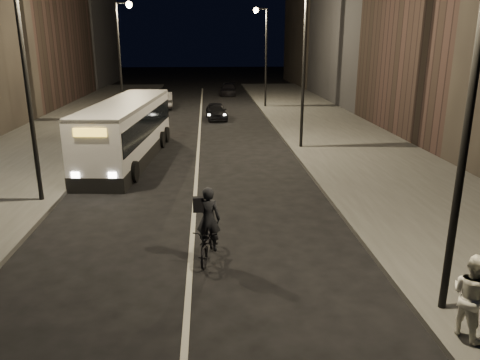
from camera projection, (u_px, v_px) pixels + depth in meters
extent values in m
plane|color=black|center=(192.00, 244.00, 13.77)|extent=(180.00, 180.00, 0.00)
cube|color=#3A3B38|center=(342.00, 140.00, 27.68)|extent=(7.00, 70.00, 0.16)
cube|color=#3A3B38|center=(49.00, 144.00, 26.55)|extent=(7.00, 70.00, 0.16)
cylinder|color=black|center=(467.00, 127.00, 9.12)|extent=(0.16, 0.16, 8.00)
cylinder|color=black|center=(304.00, 72.00, 24.40)|extent=(0.16, 0.16, 8.00)
cylinder|color=black|center=(266.00, 59.00, 39.67)|extent=(0.16, 0.16, 8.00)
cube|color=black|center=(261.00, 9.00, 38.48)|extent=(0.90, 0.08, 0.08)
sphere|color=#FFD18C|center=(256.00, 10.00, 38.48)|extent=(0.44, 0.44, 0.44)
cylinder|color=black|center=(28.00, 89.00, 16.01)|extent=(0.16, 0.16, 8.00)
cylinder|color=black|center=(120.00, 63.00, 33.19)|extent=(0.16, 0.16, 8.00)
cube|color=black|center=(122.00, 3.00, 32.06)|extent=(0.90, 0.08, 0.08)
sphere|color=#FFD18C|center=(129.00, 4.00, 32.12)|extent=(0.44, 0.44, 0.44)
cube|color=silver|center=(128.00, 131.00, 23.02)|extent=(3.20, 10.96, 2.88)
cube|color=black|center=(127.00, 123.00, 22.90)|extent=(3.24, 10.60, 1.03)
cube|color=silver|center=(126.00, 103.00, 22.61)|extent=(3.22, 10.96, 0.16)
cube|color=gold|center=(90.00, 133.00, 17.56)|extent=(1.26, 0.22, 0.31)
cylinder|color=black|center=(80.00, 171.00, 19.71)|extent=(0.39, 0.92, 0.90)
cylinder|color=black|center=(133.00, 172.00, 19.67)|extent=(0.39, 0.92, 0.90)
cylinder|color=black|center=(124.00, 137.00, 26.60)|extent=(0.39, 0.92, 0.90)
cylinder|color=black|center=(163.00, 137.00, 26.56)|extent=(0.39, 0.92, 0.90)
imported|color=black|center=(209.00, 242.00, 12.76)|extent=(0.99, 1.94, 0.97)
imported|color=black|center=(208.00, 219.00, 12.35)|extent=(0.72, 0.54, 1.78)
imported|color=white|center=(472.00, 296.00, 9.08)|extent=(0.91, 1.02, 1.74)
imported|color=black|center=(216.00, 111.00, 34.96)|extent=(1.69, 3.68, 1.22)
imported|color=#303032|center=(164.00, 100.00, 40.53)|extent=(1.77, 4.36, 1.41)
imported|color=black|center=(229.00, 89.00, 50.01)|extent=(1.96, 4.20, 1.19)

